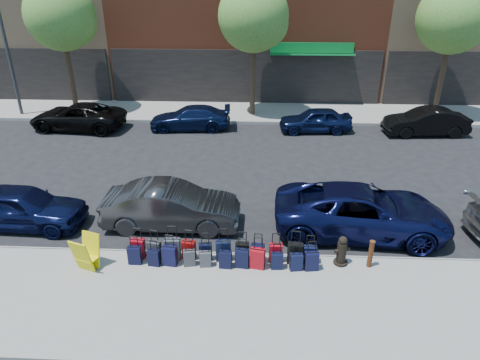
# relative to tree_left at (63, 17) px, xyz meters

# --- Properties ---
(ground) EXTENTS (120.00, 120.00, 0.00)m
(ground) POSITION_rel_tree_left_xyz_m (9.86, -9.50, -5.41)
(ground) COLOR black
(ground) RESTS_ON ground
(sidewalk_near) EXTENTS (60.00, 4.00, 0.15)m
(sidewalk_near) POSITION_rel_tree_left_xyz_m (9.86, -16.00, -5.34)
(sidewalk_near) COLOR gray
(sidewalk_near) RESTS_ON ground
(sidewalk_far) EXTENTS (60.00, 4.00, 0.15)m
(sidewalk_far) POSITION_rel_tree_left_xyz_m (9.86, 0.50, -5.34)
(sidewalk_far) COLOR gray
(sidewalk_far) RESTS_ON ground
(curb_near) EXTENTS (60.00, 0.08, 0.15)m
(curb_near) POSITION_rel_tree_left_xyz_m (9.86, -13.98, -5.34)
(curb_near) COLOR gray
(curb_near) RESTS_ON ground
(curb_far) EXTENTS (60.00, 0.08, 0.15)m
(curb_far) POSITION_rel_tree_left_xyz_m (9.86, -1.52, -5.34)
(curb_far) COLOR gray
(curb_far) RESTS_ON ground
(tree_left) EXTENTS (3.80, 3.80, 7.27)m
(tree_left) POSITION_rel_tree_left_xyz_m (0.00, 0.00, 0.00)
(tree_left) COLOR black
(tree_left) RESTS_ON sidewalk_far
(tree_center) EXTENTS (3.80, 3.80, 7.27)m
(tree_center) POSITION_rel_tree_left_xyz_m (10.50, 0.00, 0.00)
(tree_center) COLOR black
(tree_center) RESTS_ON sidewalk_far
(tree_right) EXTENTS (3.80, 3.80, 7.27)m
(tree_right) POSITION_rel_tree_left_xyz_m (21.00, 0.00, 0.00)
(tree_right) COLOR black
(tree_right) RESTS_ON sidewalk_far
(streetlight) EXTENTS (2.59, 0.18, 8.00)m
(streetlight) POSITION_rel_tree_left_xyz_m (-2.94, -0.70, -0.75)
(streetlight) COLOR #333338
(streetlight) RESTS_ON sidewalk_far
(suitcase_front_0) EXTENTS (0.41, 0.26, 0.95)m
(suitcase_front_0) POSITION_rel_tree_left_xyz_m (7.39, -14.30, -4.96)
(suitcase_front_0) COLOR maroon
(suitcase_front_0) RESTS_ON sidewalk_near
(suitcase_front_1) EXTENTS (0.41, 0.28, 0.91)m
(suitcase_front_1) POSITION_rel_tree_left_xyz_m (7.87, -14.33, -4.98)
(suitcase_front_1) COLOR #323236
(suitcase_front_1) RESTS_ON sidewalk_near
(suitcase_front_2) EXTENTS (0.44, 0.26, 1.05)m
(suitcase_front_2) POSITION_rel_tree_left_xyz_m (8.39, -14.31, -4.93)
(suitcase_front_2) COLOR #3A3A3F
(suitcase_front_2) RESTS_ON sidewalk_near
(suitcase_front_3) EXTENTS (0.40, 0.26, 0.91)m
(suitcase_front_3) POSITION_rel_tree_left_xyz_m (8.85, -14.27, -4.98)
(suitcase_front_3) COLOR maroon
(suitcase_front_3) RESTS_ON sidewalk_near
(suitcase_front_4) EXTENTS (0.38, 0.23, 0.87)m
(suitcase_front_4) POSITION_rel_tree_left_xyz_m (9.34, -14.33, -4.99)
(suitcase_front_4) COLOR black
(suitcase_front_4) RESTS_ON sidewalk_near
(suitcase_front_5) EXTENTS (0.43, 0.27, 1.00)m
(suitcase_front_5) POSITION_rel_tree_left_xyz_m (9.85, -14.30, -4.95)
(suitcase_front_5) COLOR black
(suitcase_front_5) RESTS_ON sidewalk_near
(suitcase_front_6) EXTENTS (0.38, 0.21, 0.93)m
(suitcase_front_6) POSITION_rel_tree_left_xyz_m (10.39, -14.31, -4.97)
(suitcase_front_6) COLOR black
(suitcase_front_6) RESTS_ON sidewalk_near
(suitcase_front_7) EXTENTS (0.40, 0.26, 0.90)m
(suitcase_front_7) POSITION_rel_tree_left_xyz_m (10.82, -14.33, -4.98)
(suitcase_front_7) COLOR black
(suitcase_front_7) RESTS_ON sidewalk_near
(suitcase_front_8) EXTENTS (0.37, 0.21, 0.90)m
(suitcase_front_8) POSITION_rel_tree_left_xyz_m (11.33, -14.30, -4.98)
(suitcase_front_8) COLOR #A50A16
(suitcase_front_8) RESTS_ON sidewalk_near
(suitcase_front_9) EXTENTS (0.44, 0.27, 1.01)m
(suitcase_front_9) POSITION_rel_tree_left_xyz_m (11.87, -14.34, -4.94)
(suitcase_front_9) COLOR black
(suitcase_front_9) RESTS_ON sidewalk_near
(suitcase_front_10) EXTENTS (0.37, 0.20, 0.89)m
(suitcase_front_10) POSITION_rel_tree_left_xyz_m (12.29, -14.34, -4.98)
(suitcase_front_10) COLOR black
(suitcase_front_10) RESTS_ON sidewalk_near
(suitcase_back_0) EXTENTS (0.36, 0.21, 0.87)m
(suitcase_back_0) POSITION_rel_tree_left_xyz_m (7.37, -14.58, -4.99)
(suitcase_back_0) COLOR black
(suitcase_back_0) RESTS_ON sidewalk_near
(suitcase_back_1) EXTENTS (0.36, 0.24, 0.79)m
(suitcase_back_1) POSITION_rel_tree_left_xyz_m (7.92, -14.64, -5.01)
(suitcase_back_1) COLOR black
(suitcase_back_1) RESTS_ON sidewalk_near
(suitcase_back_2) EXTENTS (0.42, 0.28, 0.94)m
(suitcase_back_2) POSITION_rel_tree_left_xyz_m (8.36, -14.60, -4.97)
(suitcase_back_2) COLOR black
(suitcase_back_2) RESTS_ON sidewalk_near
(suitcase_back_3) EXTENTS (0.36, 0.25, 0.78)m
(suitcase_back_3) POSITION_rel_tree_left_xyz_m (8.91, -14.60, -5.02)
(suitcase_back_3) COLOR #36363B
(suitcase_back_3) RESTS_ON sidewalk_near
(suitcase_back_4) EXTENTS (0.34, 0.22, 0.76)m
(suitcase_back_4) POSITION_rel_tree_left_xyz_m (9.37, -14.62, -5.02)
(suitcase_back_4) COLOR #403F45
(suitcase_back_4) RESTS_ON sidewalk_near
(suitcase_back_5) EXTENTS (0.36, 0.22, 0.83)m
(suitcase_back_5) POSITION_rel_tree_left_xyz_m (9.93, -14.65, -5.00)
(suitcase_back_5) COLOR black
(suitcase_back_5) RESTS_ON sidewalk_near
(suitcase_back_6) EXTENTS (0.40, 0.26, 0.90)m
(suitcase_back_6) POSITION_rel_tree_left_xyz_m (10.39, -14.60, -4.98)
(suitcase_back_6) COLOR black
(suitcase_back_6) RESTS_ON sidewalk_near
(suitcase_back_7) EXTENTS (0.44, 0.30, 0.96)m
(suitcase_back_7) POSITION_rel_tree_left_xyz_m (10.82, -14.62, -4.96)
(suitcase_back_7) COLOR #A90A15
(suitcase_back_7) RESTS_ON sidewalk_near
(suitcase_back_8) EXTENTS (0.34, 0.21, 0.80)m
(suitcase_back_8) POSITION_rel_tree_left_xyz_m (11.36, -14.63, -5.01)
(suitcase_back_8) COLOR black
(suitcase_back_8) RESTS_ON sidewalk_near
(suitcase_back_9) EXTENTS (0.37, 0.25, 0.82)m
(suitcase_back_9) POSITION_rel_tree_left_xyz_m (11.89, -14.67, -5.01)
(suitcase_back_9) COLOR black
(suitcase_back_9) RESTS_ON sidewalk_near
(suitcase_back_10) EXTENTS (0.40, 0.27, 0.89)m
(suitcase_back_10) POSITION_rel_tree_left_xyz_m (12.31, -14.64, -4.98)
(suitcase_back_10) COLOR black
(suitcase_back_10) RESTS_ON sidewalk_near
(fire_hydrant) EXTENTS (0.46, 0.40, 0.89)m
(fire_hydrant) POSITION_rel_tree_left_xyz_m (13.17, -14.32, -4.85)
(fire_hydrant) COLOR black
(fire_hydrant) RESTS_ON sidewalk_near
(bollard) EXTENTS (0.15, 0.15, 0.83)m
(bollard) POSITION_rel_tree_left_xyz_m (13.95, -14.42, -4.83)
(bollard) COLOR #38190C
(bollard) RESTS_ON sidewalk_near
(display_rack) EXTENTS (0.73, 0.77, 1.01)m
(display_rack) POSITION_rel_tree_left_xyz_m (6.13, -14.88, -4.76)
(display_rack) COLOR yellow
(display_rack) RESTS_ON sidewalk_near
(car_near_0) EXTENTS (4.16, 1.81, 1.40)m
(car_near_0) POSITION_rel_tree_left_xyz_m (3.10, -12.51, -4.71)
(car_near_0) COLOR #0C1237
(car_near_0) RESTS_ON ground
(car_near_1) EXTENTS (4.44, 1.55, 1.46)m
(car_near_1) POSITION_rel_tree_left_xyz_m (7.99, -12.31, -4.68)
(car_near_1) COLOR #303032
(car_near_1) RESTS_ON ground
(car_near_2) EXTENTS (5.65, 2.87, 1.53)m
(car_near_2) POSITION_rel_tree_left_xyz_m (14.10, -12.38, -4.65)
(car_near_2) COLOR #0D113A
(car_near_2) RESTS_ON ground
(car_far_0) EXTENTS (5.15, 2.72, 1.38)m
(car_far_0) POSITION_rel_tree_left_xyz_m (1.09, -2.78, -4.72)
(car_far_0) COLOR black
(car_far_0) RESTS_ON ground
(car_far_1) EXTENTS (4.39, 2.00, 1.24)m
(car_far_1) POSITION_rel_tree_left_xyz_m (7.10, -2.50, -4.79)
(car_far_1) COLOR #0C1637
(car_far_1) RESTS_ON ground
(car_far_2) EXTENTS (3.86, 1.78, 1.28)m
(car_far_2) POSITION_rel_tree_left_xyz_m (13.73, -2.60, -4.77)
(car_far_2) COLOR #0D1639
(car_far_2) RESTS_ON ground
(car_far_3) EXTENTS (4.28, 1.76, 1.38)m
(car_far_3) POSITION_rel_tree_left_xyz_m (19.35, -2.82, -4.72)
(car_far_3) COLOR black
(car_far_3) RESTS_ON ground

